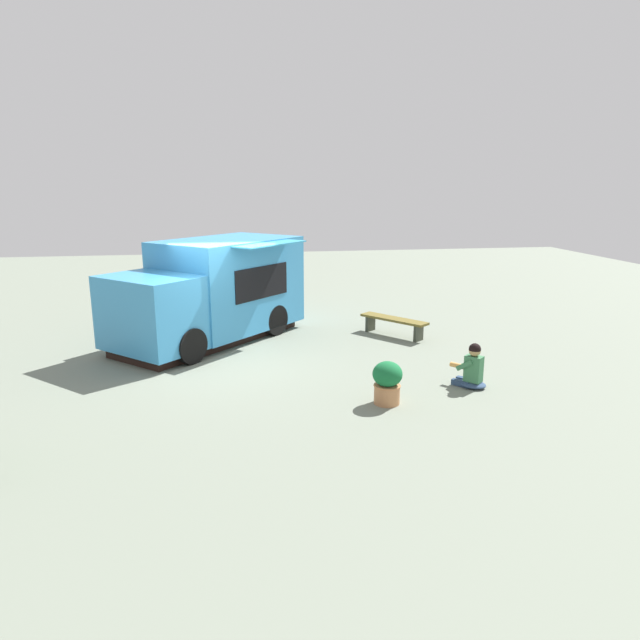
# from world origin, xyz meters

# --- Properties ---
(ground_plane) EXTENTS (40.00, 40.00, 0.00)m
(ground_plane) POSITION_xyz_m (0.00, 0.00, 0.00)
(ground_plane) COLOR slate
(food_truck) EXTENTS (5.03, 5.12, 2.48)m
(food_truck) POSITION_xyz_m (-0.29, 1.59, 1.18)
(food_truck) COLOR #398FC8
(food_truck) RESTS_ON ground_plane
(person_customer) EXTENTS (0.70, 0.74, 0.88)m
(person_customer) POSITION_xyz_m (4.69, -2.71, 0.36)
(person_customer) COLOR navy
(person_customer) RESTS_ON ground_plane
(planter_flowering_near) EXTENTS (0.53, 0.53, 0.78)m
(planter_flowering_near) POSITION_xyz_m (2.84, -3.27, 0.41)
(planter_flowering_near) COLOR #B4794C
(planter_flowering_near) RESTS_ON ground_plane
(plaza_bench) EXTENTS (1.48, 1.72, 0.47)m
(plaza_bench) POSITION_xyz_m (4.29, 1.19, 0.36)
(plaza_bench) COLOR brown
(plaza_bench) RESTS_ON ground_plane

